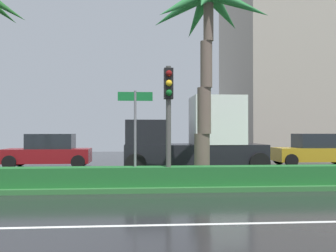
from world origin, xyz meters
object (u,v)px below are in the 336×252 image
Objects in this scene: car_in_traffic_second at (49,151)px; car_in_traffic_third at (315,150)px; palm_tree_centre_left at (208,24)px; traffic_signal_median_right at (169,103)px; box_truck_lead at (196,138)px; street_name_sign at (135,125)px.

car_in_traffic_third is at bearing -179.98° from car_in_traffic_second.
traffic_signal_median_right is (-1.49, -1.36, -2.91)m from palm_tree_centre_left.
car_in_traffic_third is (6.94, 2.65, -0.72)m from box_truck_lead.
car_in_traffic_second is (-6.94, 7.10, -4.82)m from palm_tree_centre_left.
box_truck_lead is (7.21, -2.65, 0.72)m from car_in_traffic_second.
car_in_traffic_third is at bearing -159.11° from box_truck_lead.
palm_tree_centre_left is 3.54m from traffic_signal_median_right.
palm_tree_centre_left is 6.05m from box_truck_lead.
palm_tree_centre_left is at bearing 86.62° from box_truck_lead.
car_in_traffic_third is (9.74, 8.22, -1.25)m from street_name_sign.
street_name_sign is 9.41m from car_in_traffic_second.
car_in_traffic_second is 7.71m from box_truck_lead.
car_in_traffic_second is 1.00× the size of car_in_traffic_third.
traffic_signal_median_right is 0.87× the size of car_in_traffic_third.
traffic_signal_median_right is at bearing -137.61° from palm_tree_centre_left.
palm_tree_centre_left reaches higher than car_in_traffic_third.
car_in_traffic_second is at bearing -20.16° from box_truck_lead.
street_name_sign reaches higher than car_in_traffic_second.
palm_tree_centre_left is at bearing 42.39° from traffic_signal_median_right.
traffic_signal_median_right is 10.24m from car_in_traffic_second.
box_truck_lead is (2.79, 5.57, -0.53)m from street_name_sign.
traffic_signal_median_right reaches higher than car_in_traffic_second.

